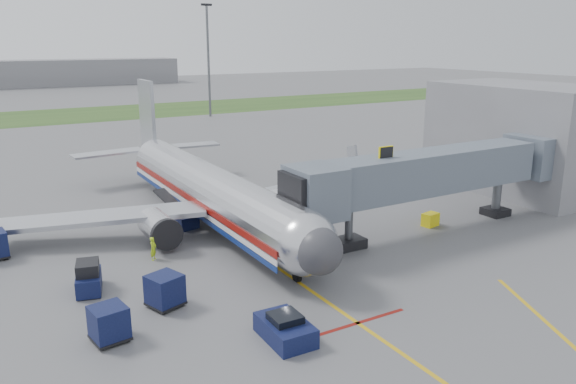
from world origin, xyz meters
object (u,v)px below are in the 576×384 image
airliner (210,190)px  baggage_tug (89,278)px  pushback_tug (285,329)px  ramp_worker (153,249)px  belt_loader (177,217)px

airliner → baggage_tug: (-11.04, -8.37, -1.85)m
airliner → pushback_tug: 19.29m
airliner → pushback_tug: airliner is taller
baggage_tug → pushback_tug: bearing=-55.9°
baggage_tug → airliner: bearing=37.2°
pushback_tug → ramp_worker: bearing=100.2°
baggage_tug → belt_loader: 12.52m
pushback_tug → ramp_worker: 13.40m
airliner → belt_loader: airliner is taller
belt_loader → baggage_tug: bearing=-132.9°
pushback_tug → baggage_tug: baggage_tug is taller
pushback_tug → ramp_worker: size_ratio=2.06×
pushback_tug → baggage_tug: (-7.04, 10.38, 0.24)m
ramp_worker → baggage_tug: bearing=164.3°
baggage_tug → ramp_worker: 5.44m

